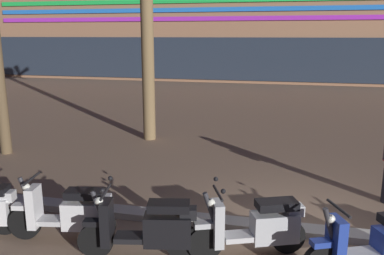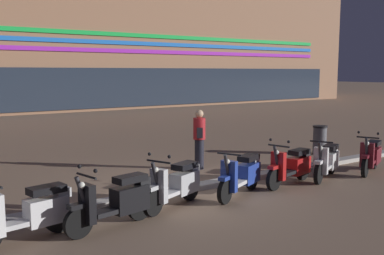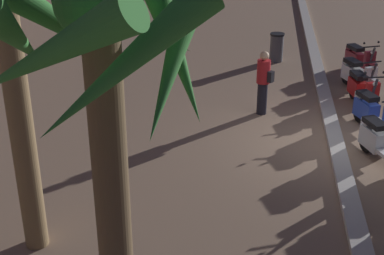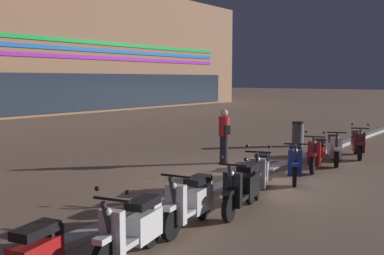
# 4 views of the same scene
# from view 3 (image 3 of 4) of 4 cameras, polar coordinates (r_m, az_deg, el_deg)

# --- Properties ---
(ground_plane) EXTENTS (200.00, 200.00, 0.00)m
(ground_plane) POSITION_cam_3_polar(r_m,az_deg,el_deg) (13.10, 14.26, -1.54)
(ground_plane) COLOR #93755B
(curb_strip) EXTENTS (60.00, 0.36, 0.12)m
(curb_strip) POSITION_cam_3_polar(r_m,az_deg,el_deg) (13.09, 14.71, -1.32)
(curb_strip) COLOR #BCB7AD
(curb_strip) RESTS_ON ground
(scooter_silver_last_in_row) EXTENTS (1.69, 0.86, 1.17)m
(scooter_silver_last_in_row) POSITION_cam_3_polar(r_m,az_deg,el_deg) (12.34, 19.05, -1.49)
(scooter_silver_last_in_row) COLOR black
(scooter_silver_last_in_row) RESTS_ON ground
(scooter_blue_tail_end) EXTENTS (1.75, 0.93, 1.04)m
(scooter_blue_tail_end) POSITION_cam_3_polar(r_m,az_deg,el_deg) (13.85, 18.37, 1.44)
(scooter_blue_tail_end) COLOR black
(scooter_blue_tail_end) RESTS_ON ground
(scooter_red_mid_rear) EXTENTS (1.84, 0.72, 1.17)m
(scooter_red_mid_rear) POSITION_cam_3_polar(r_m,az_deg,el_deg) (15.34, 17.28, 3.76)
(scooter_red_mid_rear) COLOR black
(scooter_red_mid_rear) RESTS_ON ground
(scooter_white_mid_centre) EXTENTS (1.69, 0.92, 1.04)m
(scooter_white_mid_centre) POSITION_cam_3_polar(r_m,az_deg,el_deg) (16.49, 16.87, 5.23)
(scooter_white_mid_centre) COLOR black
(scooter_white_mid_centre) RESTS_ON ground
(scooter_maroon_second_in_line) EXTENTS (1.64, 0.86, 1.17)m
(scooter_maroon_second_in_line) POSITION_cam_3_polar(r_m,az_deg,el_deg) (17.96, 17.03, 6.77)
(scooter_maroon_second_in_line) COLOR black
(scooter_maroon_second_in_line) RESTS_ON ground
(palm_tree_mid_walkway) EXTENTS (1.96, 1.93, 5.13)m
(palm_tree_mid_walkway) POSITION_cam_3_polar(r_m,az_deg,el_deg) (4.28, -8.85, 2.06)
(palm_tree_mid_walkway) COLOR brown
(palm_tree_mid_walkway) RESTS_ON ground
(pedestrian_strolling_near_curb) EXTENTS (0.39, 0.45, 1.68)m
(pedestrian_strolling_near_curb) POSITION_cam_3_polar(r_m,az_deg,el_deg) (14.08, 7.45, 4.81)
(pedestrian_strolling_near_curb) COLOR black
(pedestrian_strolling_near_curb) RESTS_ON ground
(litter_bin) EXTENTS (0.48, 0.48, 0.95)m
(litter_bin) POSITION_cam_3_polar(r_m,az_deg,el_deg) (18.62, 8.82, 8.29)
(litter_bin) COLOR #56565B
(litter_bin) RESTS_ON ground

